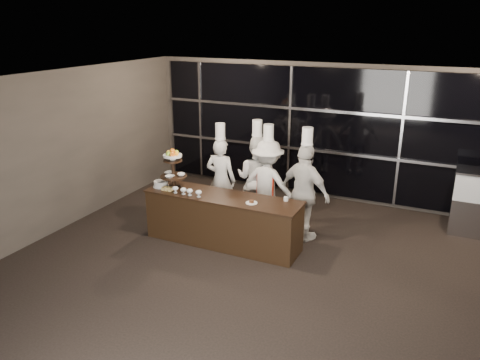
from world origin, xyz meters
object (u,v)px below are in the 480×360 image
at_px(display_stand, 173,166).
at_px(chef_c, 268,184).
at_px(buffet_counter, 223,220).
at_px(chef_d, 305,192).
at_px(chef_a, 221,179).
at_px(layer_cake, 161,184).
at_px(chef_b, 257,178).

relative_size(display_stand, chef_c, 0.37).
relative_size(buffet_counter, display_stand, 3.81).
bearing_deg(chef_d, chef_a, 174.82).
xyz_separation_m(buffet_counter, layer_cake, (-1.25, -0.05, 0.51)).
xyz_separation_m(chef_b, chef_d, (1.14, -0.46, 0.03)).
bearing_deg(chef_d, layer_cake, -161.31).
bearing_deg(chef_a, layer_cake, -125.68).
xyz_separation_m(buffet_counter, chef_c, (0.42, 1.07, 0.41)).
relative_size(display_stand, layer_cake, 2.48).
relative_size(chef_a, chef_b, 0.97).
bearing_deg(layer_cake, chef_d, 18.69).
bearing_deg(chef_a, display_stand, -116.30).
bearing_deg(chef_b, chef_a, -154.96).
relative_size(layer_cake, chef_b, 0.15).
height_order(buffet_counter, chef_d, chef_d).
bearing_deg(buffet_counter, chef_c, 68.37).
height_order(chef_b, chef_c, chef_b).
xyz_separation_m(layer_cake, chef_b, (1.37, 1.31, -0.09)).
height_order(layer_cake, chef_a, chef_a).
relative_size(chef_c, chef_d, 0.96).
bearing_deg(display_stand, chef_c, 36.86).
relative_size(display_stand, chef_b, 0.36).
relative_size(layer_cake, chef_a, 0.15).
height_order(buffet_counter, layer_cake, layer_cake).
bearing_deg(layer_cake, chef_a, 54.32).
relative_size(chef_b, chef_c, 1.01).
relative_size(layer_cake, chef_c, 0.15).
bearing_deg(chef_d, chef_b, 157.91).
distance_m(chef_b, chef_d, 1.23).
distance_m(layer_cake, chef_d, 2.64).
distance_m(buffet_counter, display_stand, 1.33).
distance_m(buffet_counter, chef_c, 1.22).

